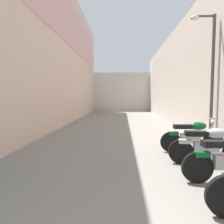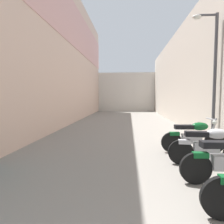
% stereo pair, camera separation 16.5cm
% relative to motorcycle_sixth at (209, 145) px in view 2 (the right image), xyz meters
% --- Properties ---
extents(ground_plane, '(40.60, 40.60, 0.00)m').
position_rel_motorcycle_sixth_xyz_m(ground_plane, '(-2.18, 3.71, -0.50)').
color(ground_plane, gray).
extents(building_left, '(0.45, 24.60, 8.41)m').
position_rel_motorcycle_sixth_xyz_m(building_left, '(-5.50, 5.67, 3.74)').
color(building_left, beige).
rests_on(building_left, ground).
extents(building_right, '(0.45, 24.60, 5.57)m').
position_rel_motorcycle_sixth_xyz_m(building_right, '(1.14, 5.71, 2.28)').
color(building_right, beige).
rests_on(building_right, ground).
extents(building_far_end, '(9.24, 2.00, 4.30)m').
position_rel_motorcycle_sixth_xyz_m(building_far_end, '(-2.18, 19.01, 1.65)').
color(building_far_end, beige).
rests_on(building_far_end, ground).
extents(motorcycle_sixth, '(1.85, 0.58, 1.04)m').
position_rel_motorcycle_sixth_xyz_m(motorcycle_sixth, '(0.00, 0.00, 0.00)').
color(motorcycle_sixth, black).
rests_on(motorcycle_sixth, ground).
extents(motorcycle_seventh, '(1.85, 0.58, 1.04)m').
position_rel_motorcycle_sixth_xyz_m(motorcycle_seventh, '(0.00, 1.16, 0.00)').
color(motorcycle_seventh, black).
rests_on(motorcycle_seventh, ground).
extents(street_lamp, '(0.79, 0.18, 4.20)m').
position_rel_motorcycle_sixth_xyz_m(street_lamp, '(0.69, 1.79, 1.99)').
color(street_lamp, '#47474C').
rests_on(street_lamp, ground).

